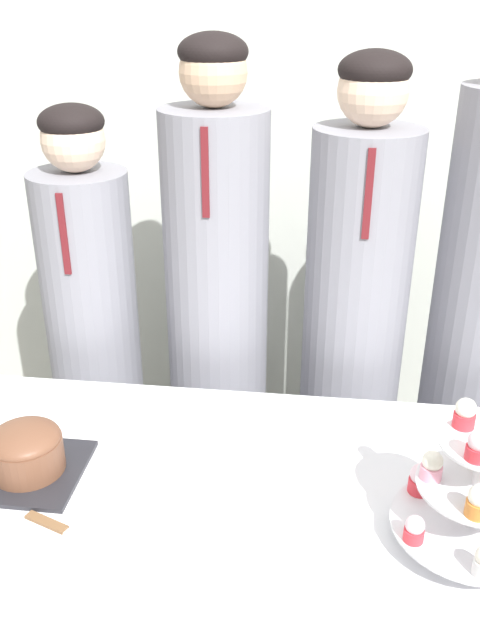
# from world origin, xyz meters

# --- Properties ---
(wall_back) EXTENTS (9.00, 0.06, 2.70)m
(wall_back) POSITION_xyz_m (0.00, 1.58, 1.35)
(wall_back) COLOR silver
(wall_back) RESTS_ON ground_plane
(table) EXTENTS (1.69, 0.69, 0.72)m
(table) POSITION_xyz_m (0.00, 0.35, 0.36)
(table) COLOR white
(table) RESTS_ON ground_plane
(round_cake) EXTENTS (0.23, 0.23, 0.12)m
(round_cake) POSITION_xyz_m (-0.45, 0.31, 0.78)
(round_cake) COLOR #232328
(round_cake) RESTS_ON table
(cake_knife) EXTENTS (0.31, 0.13, 0.01)m
(cake_knife) POSITION_xyz_m (-0.30, 0.15, 0.72)
(cake_knife) COLOR silver
(cake_knife) RESTS_ON table
(cupcake_stand) EXTENTS (0.29, 0.29, 0.30)m
(cupcake_stand) POSITION_xyz_m (0.45, 0.22, 0.85)
(cupcake_stand) COLOR silver
(cupcake_stand) RESTS_ON table
(student_0) EXTENTS (0.27, 0.28, 1.39)m
(student_0) POSITION_xyz_m (-0.52, 0.95, 0.66)
(student_0) COLOR gray
(student_0) RESTS_ON ground_plane
(student_1) EXTENTS (0.29, 0.30, 1.57)m
(student_1) POSITION_xyz_m (-0.14, 0.95, 0.74)
(student_1) COLOR gray
(student_1) RESTS_ON ground_plane
(student_2) EXTENTS (0.29, 0.29, 1.53)m
(student_2) POSITION_xyz_m (0.25, 0.95, 0.73)
(student_2) COLOR gray
(student_2) RESTS_ON ground_plane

